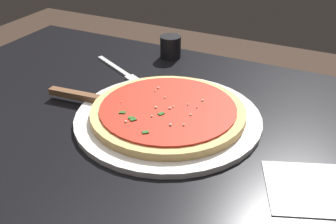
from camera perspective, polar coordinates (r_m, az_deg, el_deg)
The scene contains 7 objects.
restaurant_table at distance 0.92m, azimuth -3.85°, elevation -7.88°, with size 1.13×0.80×0.73m.
serving_plate at distance 0.85m, azimuth 0.00°, elevation -0.84°, with size 0.38×0.38×0.01m, color white.
pizza at distance 0.84m, azimuth -0.00°, elevation 0.06°, with size 0.31×0.31×0.02m.
pizza_server at distance 0.91m, azimuth -10.27°, elevation 1.76°, with size 0.22×0.08×0.01m.
cup_small_sauce at distance 1.14m, azimuth 0.35°, elevation 8.90°, with size 0.06×0.06×0.06m, color black.
napkin_loose_left at distance 0.71m, azimuth 19.06°, elevation -9.87°, with size 0.14×0.13×0.00m, color white.
fork at distance 1.07m, azimuth -6.67°, elevation 5.72°, with size 0.17×0.10×0.00m.
Camera 1 is at (0.38, -0.62, 1.17)m, focal length 44.60 mm.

